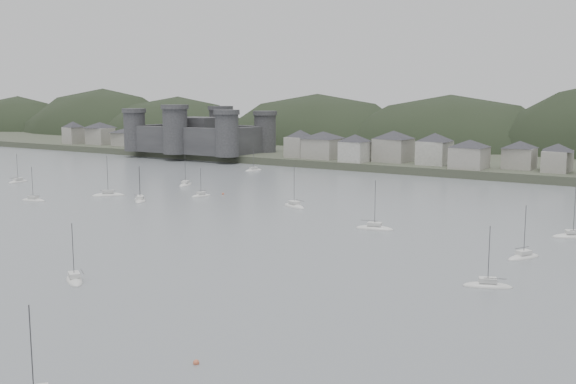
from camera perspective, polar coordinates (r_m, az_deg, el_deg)
The scene contains 7 objects.
ground at distance 107.83m, azimuth -22.90°, elevation -7.94°, with size 900.00×900.00×0.00m, color slate.
far_shore_land at distance 362.97m, azimuth 19.66°, elevation 3.44°, with size 900.00×250.00×3.00m, color #383D2D.
forested_ridge at distance 338.32m, azimuth 19.29°, elevation 0.97°, with size 851.55×103.94×102.57m.
castle at distance 314.70m, azimuth -7.66°, elevation 4.91°, with size 66.00×43.00×20.00m.
sailboat_lead at distance 148.77m, azimuth 23.25°, elevation -3.55°, with size 8.62×6.46×11.47m.
moored_fleet at distance 152.88m, azimuth -9.83°, elevation -2.69°, with size 246.61×177.87×12.68m.
mooring_buoys at distance 130.90m, azimuth -2.22°, elevation -4.42°, with size 160.45×132.24×0.70m.
Camera 1 is at (87.37, -56.23, 28.85)m, focal length 41.45 mm.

